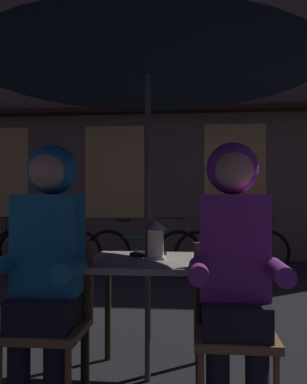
{
  "coord_description": "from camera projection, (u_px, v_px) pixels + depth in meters",
  "views": [
    {
      "loc": [
        0.28,
        -2.55,
        1.11
      ],
      "look_at": [
        0.0,
        0.37,
        1.15
      ],
      "focal_mm": 39.26,
      "sensor_mm": 36.0,
      "label": 1
    }
  ],
  "objects": [
    {
      "name": "bicycle_third",
      "position": [
        143.0,
        252.0,
        5.98
      ],
      "size": [
        1.68,
        0.08,
        0.84
      ],
      "color": "black",
      "rests_on": "ground_plane"
    },
    {
      "name": "cafe_table",
      "position": [
        148.0,
        276.0,
        2.56
      ],
      "size": [
        0.72,
        0.72,
        0.74
      ],
      "color": "#B2AD9E",
      "rests_on": "ground_plane"
    },
    {
      "name": "patio_umbrella",
      "position": [
        148.0,
        44.0,
        2.58
      ],
      "size": [
        2.1,
        2.1,
        2.31
      ],
      "color": "#4C4C51",
      "rests_on": "ground_plane"
    },
    {
      "name": "bicycle_second",
      "position": [
        48.0,
        251.0,
        6.09
      ],
      "size": [
        1.66,
        0.36,
        0.84
      ],
      "color": "black",
      "rests_on": "ground_plane"
    },
    {
      "name": "ground_plane",
      "position": [
        148.0,
        381.0,
        2.55
      ],
      "size": [
        60.0,
        60.0,
        0.0
      ],
      "primitive_type": "plane",
      "color": "#232326"
    },
    {
      "name": "chair_left",
      "position": [
        51.0,
        315.0,
        2.23
      ],
      "size": [
        0.4,
        0.4,
        0.87
      ],
      "color": "olive",
      "rests_on": "ground_plane"
    },
    {
      "name": "person_left_hooded",
      "position": [
        47.0,
        249.0,
        2.18
      ],
      "size": [
        0.45,
        0.56,
        1.4
      ],
      "color": "black",
      "rests_on": "ground_plane"
    },
    {
      "name": "person_right_hooded",
      "position": [
        234.0,
        251.0,
        2.09
      ],
      "size": [
        0.45,
        0.56,
        1.4
      ],
      "color": "black",
      "rests_on": "ground_plane"
    },
    {
      "name": "lantern",
      "position": [
        156.0,
        239.0,
        2.56
      ],
      "size": [
        0.11,
        0.11,
        0.23
      ],
      "color": "white",
      "rests_on": "cafe_table"
    },
    {
      "name": "shopfront_building",
      "position": [
        174.0,
        94.0,
        7.97
      ],
      "size": [
        10.0,
        0.93,
        6.2
      ],
      "color": "#6B5B4C",
      "rests_on": "ground_plane"
    },
    {
      "name": "book",
      "position": [
        148.0,
        254.0,
        2.69
      ],
      "size": [
        0.23,
        0.19,
        0.02
      ],
      "primitive_type": "cube",
      "rotation": [
        0.0,
        0.0,
        -0.28
      ],
      "color": "black",
      "rests_on": "cafe_table"
    },
    {
      "name": "chair_right",
      "position": [
        233.0,
        320.0,
        2.14
      ],
      "size": [
        0.4,
        0.4,
        0.87
      ],
      "color": "olive",
      "rests_on": "ground_plane"
    },
    {
      "name": "bicycle_fourth",
      "position": [
        233.0,
        252.0,
        5.91
      ],
      "size": [
        1.66,
        0.34,
        0.84
      ],
      "color": "black",
      "rests_on": "ground_plane"
    }
  ]
}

